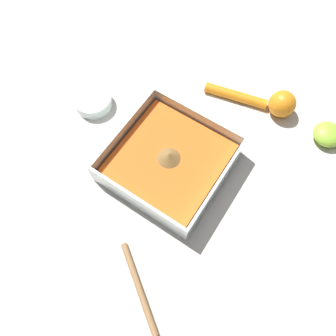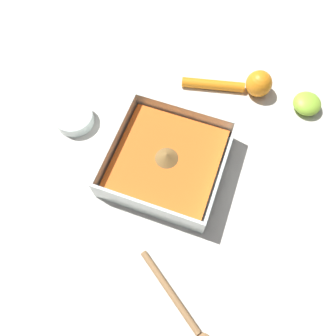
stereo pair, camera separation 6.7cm
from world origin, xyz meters
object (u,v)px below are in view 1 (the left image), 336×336
Objects in this scene: square_dish at (169,162)px; wooden_spoon at (145,306)px; spice_bowl at (93,101)px; lemon_half at (328,134)px; lemon_squeezer at (270,102)px.

wooden_spoon is at bearing 114.67° from square_dish.
square_dish is 2.67× the size of spice_bowl.
square_dish reaches higher than spice_bowl.
spice_bowl is 1.36× the size of lemon_half.
lemon_half is at bearing 109.38° from wooden_spoon.
wooden_spoon is at bearing 140.39° from spice_bowl.
square_dish is 0.28m from wooden_spoon.
lemon_half is (-0.49, -0.21, 0.00)m from spice_bowl.
lemon_half reaches higher than spice_bowl.
square_dish is 1.25× the size of wooden_spoon.
lemon_squeezer is 1.12× the size of wooden_spoon.
spice_bowl reaches higher than wooden_spoon.
wooden_spoon is (-0.35, 0.29, -0.01)m from spice_bowl.
spice_bowl is at bearing -161.03° from lemon_squeezer.
spice_bowl is 0.46m from wooden_spoon.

